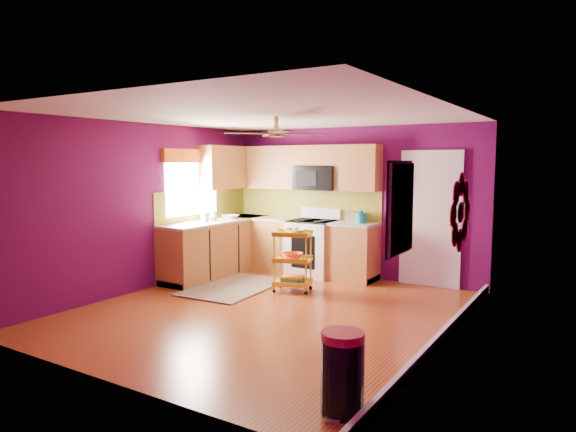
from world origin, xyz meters
The scene contains 18 objects.
ground centered at (0.00, 0.00, 0.00)m, with size 5.00×5.00×0.00m, color maroon.
room_envelope centered at (0.03, 0.00, 1.63)m, with size 4.54×5.04×2.52m.
lower_cabinets centered at (-1.35, 1.82, 0.43)m, with size 2.81×2.31×0.94m.
electric_range centered at (-0.55, 2.17, 0.48)m, with size 0.76×0.66×1.13m.
upper_cabinetry centered at (-1.24, 2.17, 1.80)m, with size 2.80×2.30×1.26m.
left_window centered at (-2.22, 1.05, 1.74)m, with size 0.08×1.35×1.08m.
panel_door centered at (1.35, 2.47, 1.02)m, with size 0.95×0.11×2.15m.
right_wall_art centered at (2.23, -0.34, 1.44)m, with size 0.04×2.74×1.04m.
ceiling_fan centered at (0.00, 0.20, 2.29)m, with size 1.01×1.01×0.26m.
shag_rug centered at (-1.15, 0.78, 0.01)m, with size 1.04×1.70×0.02m, color black.
rolling_cart centered at (-0.27, 1.06, 0.50)m, with size 0.63×0.54×0.97m.
trash_can centered at (1.98, -1.93, 0.32)m, with size 0.44×0.44×0.64m.
teal_kettle centered at (0.29, 2.26, 1.02)m, with size 0.18×0.18×0.21m.
toaster centered at (0.13, 2.31, 1.03)m, with size 0.22×0.15×0.18m, color beige.
soap_bottle_a centered at (-1.97, 1.06, 1.04)m, with size 0.09×0.09×0.20m, color #EA3F72.
soap_bottle_b centered at (-1.95, 1.26, 1.03)m, with size 0.14×0.14×0.18m, color white.
counter_dish centered at (-1.91, 1.67, 0.97)m, with size 0.27×0.27×0.07m, color white.
counter_cup centered at (-2.00, 1.08, 0.98)m, with size 0.11×0.11×0.09m, color white.
Camera 1 is at (3.61, -5.35, 1.92)m, focal length 32.00 mm.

